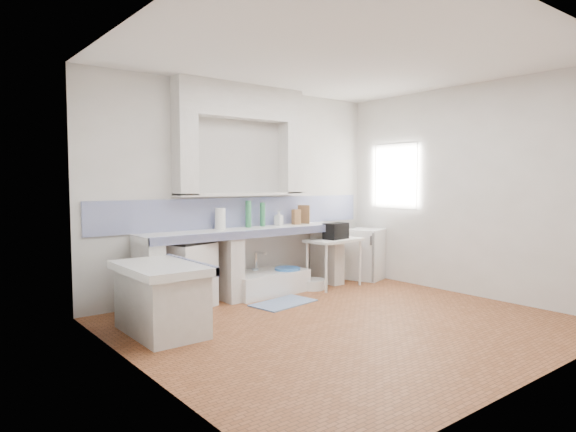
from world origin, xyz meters
TOP-DOWN VIEW (x-y plane):
  - floor at (0.00, 0.00)m, footprint 4.50×4.50m
  - ceiling at (0.00, 0.00)m, footprint 4.50×4.50m
  - wall_back at (0.00, 2.00)m, footprint 4.50×0.00m
  - wall_front at (0.00, -2.00)m, footprint 4.50×0.00m
  - wall_left at (-2.25, 0.00)m, footprint 0.00×4.50m
  - wall_right at (2.25, 0.00)m, footprint 0.00×4.50m
  - alcove_mass at (-0.10, 1.88)m, footprint 1.90×0.25m
  - window_frame at (2.42, 1.20)m, footprint 0.35×0.86m
  - lace_valance at (2.28, 1.20)m, footprint 0.01×0.84m
  - counter_slab at (-0.10, 1.70)m, footprint 3.00×0.60m
  - counter_lip at (-0.10, 1.42)m, footprint 3.00×0.04m
  - counter_pier_left at (-1.50, 1.70)m, footprint 0.20×0.55m
  - counter_pier_mid at (-0.45, 1.70)m, footprint 0.20×0.55m
  - counter_pier_right at (1.30, 1.70)m, footprint 0.20×0.55m
  - peninsula_top at (-1.70, 0.90)m, footprint 0.70×1.10m
  - peninsula_base at (-1.70, 0.90)m, footprint 0.60×1.00m
  - peninsula_lip at (-1.37, 0.90)m, footprint 0.04×1.10m
  - backsplash at (0.00, 1.99)m, footprint 4.27×0.03m
  - stove at (-1.02, 1.68)m, footprint 0.68×0.67m
  - sink at (0.16, 1.70)m, footprint 1.17×0.68m
  - side_table at (1.17, 1.41)m, footprint 0.87×0.53m
  - fridge at (1.98, 1.54)m, footprint 0.64×0.64m
  - bucket_red at (-0.15, 1.57)m, footprint 0.37×0.37m
  - bucket_orange at (0.20, 1.64)m, footprint 0.28×0.28m
  - bucket_blue at (0.46, 1.59)m, footprint 0.42×0.42m
  - basin_white at (0.83, 1.49)m, footprint 0.41×0.41m
  - water_bottle_a at (0.09, 1.85)m, footprint 0.09×0.09m
  - water_bottle_b at (0.10, 1.85)m, footprint 0.10×0.10m
  - black_bag at (1.18, 1.39)m, footprint 0.40×0.27m
  - green_bottle_a at (-0.01, 1.85)m, footprint 0.09×0.09m
  - green_bottle_b at (0.23, 1.85)m, footprint 0.09×0.09m
  - knife_block at (0.78, 1.80)m, footprint 0.12×0.10m
  - cutting_board at (0.97, 1.85)m, footprint 0.08×0.20m
  - paper_towel at (-0.45, 1.85)m, footprint 0.17×0.17m
  - soap_bottle at (0.51, 1.85)m, footprint 0.13×0.13m
  - rug at (-0.00, 1.09)m, footprint 0.87×0.58m

SIDE VIEW (x-z plane):
  - floor at x=0.00m, z-range 0.00..0.00m
  - rug at x=0.00m, z-range 0.00..0.01m
  - basin_white at x=0.83m, z-range 0.00..0.14m
  - bucket_orange at x=0.20m, z-range 0.00..0.23m
  - water_bottle_a at x=0.09m, z-range 0.00..0.27m
  - sink at x=0.16m, z-range 0.00..0.27m
  - bucket_red at x=-0.15m, z-range 0.00..0.28m
  - water_bottle_b at x=0.10m, z-range 0.00..0.32m
  - bucket_blue at x=0.46m, z-range 0.00..0.33m
  - peninsula_base at x=-1.70m, z-range 0.00..0.62m
  - side_table at x=1.17m, z-range 0.33..0.37m
  - stove at x=-1.02m, z-range 0.00..0.78m
  - fridge at x=1.98m, z-range 0.00..0.78m
  - counter_pier_left at x=-1.50m, z-range 0.00..0.82m
  - counter_pier_mid at x=-0.45m, z-range 0.00..0.82m
  - counter_pier_right at x=1.30m, z-range 0.00..0.82m
  - peninsula_top at x=-1.70m, z-range 0.62..0.70m
  - peninsula_lip at x=-1.37m, z-range 0.61..0.71m
  - black_bag at x=1.18m, z-range 0.70..0.93m
  - counter_slab at x=-0.10m, z-range 0.82..0.90m
  - counter_lip at x=-0.10m, z-range 0.81..0.91m
  - soap_bottle at x=0.51m, z-range 0.90..1.12m
  - knife_block at x=0.78m, z-range 0.90..1.12m
  - cutting_board at x=0.97m, z-range 0.90..1.17m
  - paper_towel at x=-0.45m, z-range 0.90..1.17m
  - green_bottle_b at x=0.23m, z-range 0.90..1.23m
  - green_bottle_a at x=-0.01m, z-range 0.90..1.26m
  - backsplash at x=0.00m, z-range 0.90..1.30m
  - wall_back at x=0.00m, z-range -0.85..3.65m
  - wall_front at x=0.00m, z-range -0.85..3.65m
  - wall_left at x=-2.25m, z-range -0.85..3.65m
  - wall_right at x=2.25m, z-range -0.85..3.65m
  - window_frame at x=2.42m, z-range 1.07..2.13m
  - lace_valance at x=2.28m, z-range 1.86..2.10m
  - alcove_mass at x=-0.10m, z-range 2.35..2.80m
  - ceiling at x=0.00m, z-range 2.80..2.80m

